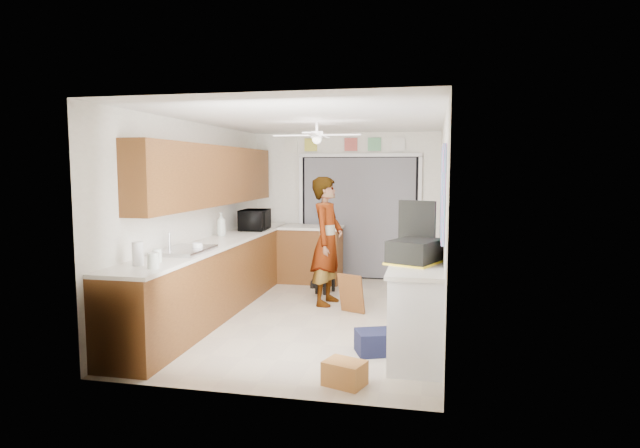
{
  "coord_description": "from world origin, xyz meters",
  "views": [
    {
      "loc": [
        1.48,
        -6.6,
        1.9
      ],
      "look_at": [
        0.0,
        0.4,
        1.15
      ],
      "focal_mm": 30.0,
      "sensor_mm": 36.0,
      "label": 1
    }
  ],
  "objects_px": {
    "soap_bottle": "(221,224)",
    "man": "(327,241)",
    "dog": "(325,279)",
    "navy_crate": "(376,342)",
    "cardboard_box": "(345,373)",
    "paper_towel_roll": "(138,254)",
    "cup": "(197,247)",
    "suitcase": "(415,251)",
    "microwave": "(255,220)"
  },
  "relations": [
    {
      "from": "man",
      "to": "dog",
      "type": "relative_size",
      "value": 3.25
    },
    {
      "from": "cardboard_box",
      "to": "navy_crate",
      "type": "xyz_separation_m",
      "value": [
        0.18,
        0.86,
        0.01
      ]
    },
    {
      "from": "microwave",
      "to": "cup",
      "type": "relative_size",
      "value": 4.64
    },
    {
      "from": "suitcase",
      "to": "navy_crate",
      "type": "distance_m",
      "value": 1.02
    },
    {
      "from": "dog",
      "to": "navy_crate",
      "type": "bearing_deg",
      "value": -49.75
    },
    {
      "from": "cup",
      "to": "paper_towel_roll",
      "type": "distance_m",
      "value": 1.0
    },
    {
      "from": "dog",
      "to": "paper_towel_roll",
      "type": "bearing_deg",
      "value": -93.77
    },
    {
      "from": "soap_bottle",
      "to": "paper_towel_roll",
      "type": "relative_size",
      "value": 1.44
    },
    {
      "from": "cup",
      "to": "paper_towel_roll",
      "type": "relative_size",
      "value": 0.53
    },
    {
      "from": "dog",
      "to": "soap_bottle",
      "type": "bearing_deg",
      "value": -132.11
    },
    {
      "from": "navy_crate",
      "to": "microwave",
      "type": "bearing_deg",
      "value": 130.33
    },
    {
      "from": "microwave",
      "to": "soap_bottle",
      "type": "relative_size",
      "value": 1.7
    },
    {
      "from": "paper_towel_roll",
      "to": "suitcase",
      "type": "distance_m",
      "value": 2.78
    },
    {
      "from": "cardboard_box",
      "to": "dog",
      "type": "xyz_separation_m",
      "value": [
        -0.86,
        3.4,
        0.11
      ]
    },
    {
      "from": "cardboard_box",
      "to": "man",
      "type": "xyz_separation_m",
      "value": [
        -0.7,
        2.74,
        0.78
      ]
    },
    {
      "from": "cardboard_box",
      "to": "dog",
      "type": "bearing_deg",
      "value": 104.19
    },
    {
      "from": "soap_bottle",
      "to": "man",
      "type": "height_order",
      "value": "man"
    },
    {
      "from": "microwave",
      "to": "suitcase",
      "type": "height_order",
      "value": "microwave"
    },
    {
      "from": "navy_crate",
      "to": "dog",
      "type": "height_order",
      "value": "dog"
    },
    {
      "from": "cardboard_box",
      "to": "suitcase",
      "type": "bearing_deg",
      "value": 60.04
    },
    {
      "from": "soap_bottle",
      "to": "navy_crate",
      "type": "distance_m",
      "value": 3.14
    },
    {
      "from": "suitcase",
      "to": "cardboard_box",
      "type": "distance_m",
      "value": 1.48
    },
    {
      "from": "man",
      "to": "navy_crate",
      "type": "bearing_deg",
      "value": -147.28
    },
    {
      "from": "soap_bottle",
      "to": "man",
      "type": "relative_size",
      "value": 0.19
    },
    {
      "from": "microwave",
      "to": "paper_towel_roll",
      "type": "xyz_separation_m",
      "value": [
        -0.14,
        -3.15,
        -0.04
      ]
    },
    {
      "from": "cup",
      "to": "dog",
      "type": "relative_size",
      "value": 0.23
    },
    {
      "from": "soap_bottle",
      "to": "navy_crate",
      "type": "relative_size",
      "value": 0.88
    },
    {
      "from": "suitcase",
      "to": "navy_crate",
      "type": "height_order",
      "value": "suitcase"
    },
    {
      "from": "man",
      "to": "dog",
      "type": "distance_m",
      "value": 0.96
    },
    {
      "from": "navy_crate",
      "to": "man",
      "type": "xyz_separation_m",
      "value": [
        -0.88,
        1.88,
        0.77
      ]
    },
    {
      "from": "paper_towel_roll",
      "to": "suitcase",
      "type": "xyz_separation_m",
      "value": [
        2.68,
        0.72,
        0.0
      ]
    },
    {
      "from": "soap_bottle",
      "to": "man",
      "type": "xyz_separation_m",
      "value": [
        1.52,
        0.12,
        -0.22
      ]
    },
    {
      "from": "soap_bottle",
      "to": "paper_towel_roll",
      "type": "xyz_separation_m",
      "value": [
        0.1,
        -2.37,
        -0.05
      ]
    },
    {
      "from": "cardboard_box",
      "to": "paper_towel_roll",
      "type": "bearing_deg",
      "value": 173.17
    },
    {
      "from": "microwave",
      "to": "dog",
      "type": "bearing_deg",
      "value": -94.29
    },
    {
      "from": "microwave",
      "to": "cup",
      "type": "bearing_deg",
      "value": 176.98
    },
    {
      "from": "soap_bottle",
      "to": "paper_towel_roll",
      "type": "height_order",
      "value": "soap_bottle"
    },
    {
      "from": "cup",
      "to": "suitcase",
      "type": "bearing_deg",
      "value": -5.78
    },
    {
      "from": "soap_bottle",
      "to": "dog",
      "type": "distance_m",
      "value": 1.8
    },
    {
      "from": "microwave",
      "to": "navy_crate",
      "type": "xyz_separation_m",
      "value": [
        2.16,
        -2.55,
        -0.98
      ]
    },
    {
      "from": "soap_bottle",
      "to": "man",
      "type": "bearing_deg",
      "value": 4.46
    },
    {
      "from": "cup",
      "to": "man",
      "type": "relative_size",
      "value": 0.07
    },
    {
      "from": "paper_towel_roll",
      "to": "navy_crate",
      "type": "xyz_separation_m",
      "value": [
        2.3,
        0.61,
        -0.94
      ]
    },
    {
      "from": "suitcase",
      "to": "microwave",
      "type": "bearing_deg",
      "value": 159.34
    },
    {
      "from": "microwave",
      "to": "dog",
      "type": "xyz_separation_m",
      "value": [
        1.12,
        -0.0,
        -0.88
      ]
    },
    {
      "from": "man",
      "to": "paper_towel_roll",
      "type": "bearing_deg",
      "value": 158.0
    },
    {
      "from": "cup",
      "to": "navy_crate",
      "type": "relative_size",
      "value": 0.32
    },
    {
      "from": "microwave",
      "to": "cup",
      "type": "height_order",
      "value": "microwave"
    },
    {
      "from": "dog",
      "to": "microwave",
      "type": "bearing_deg",
      "value": -162.15
    },
    {
      "from": "man",
      "to": "cup",
      "type": "bearing_deg",
      "value": 148.36
    }
  ]
}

